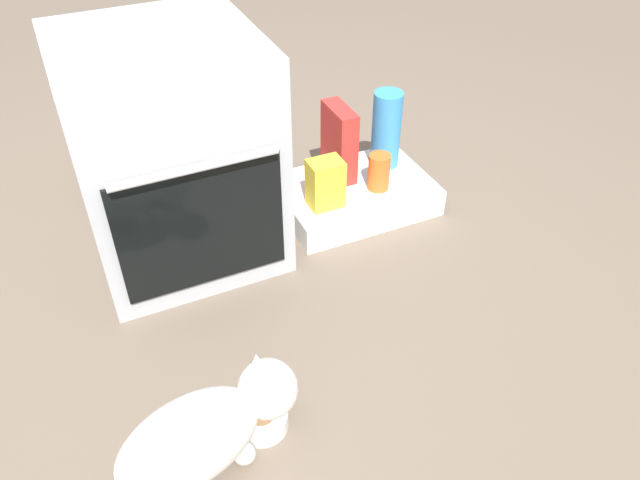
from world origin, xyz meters
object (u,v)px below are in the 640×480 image
(snack_bag, at_px, (325,184))
(sauce_jar, at_px, (379,172))
(oven, at_px, (172,153))
(food_bowl, at_px, (262,418))
(cereal_box, at_px, (339,142))
(pantry_cabinet, at_px, (354,195))
(cat, at_px, (203,432))
(water_bottle, at_px, (386,129))

(snack_bag, xyz_separation_m, sauce_jar, (0.22, 0.01, -0.02))
(oven, distance_m, food_bowl, 0.89)
(sauce_jar, relative_size, cereal_box, 0.50)
(food_bowl, distance_m, snack_bag, 0.88)
(pantry_cabinet, relative_size, cat, 0.75)
(food_bowl, height_order, snack_bag, snack_bag)
(food_bowl, distance_m, sauce_jar, 1.03)
(oven, xyz_separation_m, water_bottle, (0.81, 0.03, -0.12))
(snack_bag, distance_m, water_bottle, 0.37)
(sauce_jar, relative_size, water_bottle, 0.47)
(oven, distance_m, cat, 0.92)
(oven, relative_size, water_bottle, 2.51)
(oven, xyz_separation_m, cat, (-0.18, -0.86, -0.26))
(oven, relative_size, pantry_cabinet, 1.33)
(snack_bag, bearing_deg, water_bottle, 25.24)
(water_bottle, bearing_deg, snack_bag, -154.76)
(food_bowl, bearing_deg, cereal_box, 53.27)
(oven, height_order, sauce_jar, oven)
(oven, height_order, cereal_box, oven)
(oven, bearing_deg, water_bottle, 2.25)
(pantry_cabinet, bearing_deg, oven, 175.93)
(oven, bearing_deg, sauce_jar, -8.64)
(cat, height_order, sauce_jar, sauce_jar)
(cat, xyz_separation_m, snack_bag, (0.67, 0.74, 0.08))
(pantry_cabinet, distance_m, water_bottle, 0.27)
(snack_bag, bearing_deg, pantry_cabinet, 25.64)
(cereal_box, bearing_deg, water_bottle, -1.28)
(food_bowl, height_order, sauce_jar, sauce_jar)
(cereal_box, bearing_deg, sauce_jar, -57.25)
(pantry_cabinet, relative_size, water_bottle, 1.88)
(oven, relative_size, cat, 1.00)
(snack_bag, height_order, cereal_box, cereal_box)
(cat, bearing_deg, water_bottle, 28.54)
(oven, height_order, cat, oven)
(snack_bag, height_order, sauce_jar, snack_bag)
(cereal_box, bearing_deg, food_bowl, -126.73)
(oven, distance_m, water_bottle, 0.82)
(sauce_jar, distance_m, cereal_box, 0.19)
(cat, xyz_separation_m, sauce_jar, (0.89, 0.75, 0.06))
(pantry_cabinet, bearing_deg, snack_bag, -154.36)
(water_bottle, bearing_deg, oven, -177.75)
(snack_bag, bearing_deg, food_bowl, -126.08)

